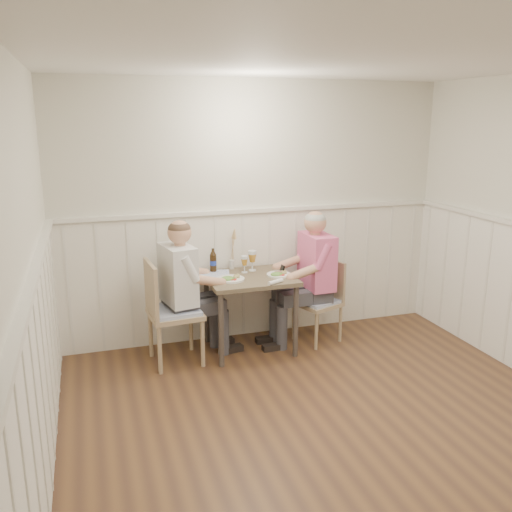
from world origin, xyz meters
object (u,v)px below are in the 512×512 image
Objects in this scene: man_in_pink at (312,287)px; grass_vase at (232,250)px; beer_bottle at (213,261)px; chair_right at (321,298)px; chair_left at (168,309)px; diner_cream at (183,301)px; dining_table at (250,287)px.

grass_vase is (-0.76, 0.30, 0.37)m from man_in_pink.
man_in_pink is 1.03m from beer_bottle.
chair_left is (-1.57, -0.08, 0.08)m from chair_right.
chair_left is 0.72× the size of diner_cream.
diner_cream is at bearing -150.04° from grass_vase.
grass_vase is (0.56, 0.32, 0.37)m from diner_cream.
dining_table is 1.92× the size of grass_vase.
diner_cream reaches higher than beer_bottle.
diner_cream is 0.53m from beer_bottle.
beer_bottle is 0.55× the size of grass_vase.
man_in_pink is (1.47, 0.08, 0.04)m from chair_left.
chair_right is 1.04m from grass_vase.
man_in_pink is at bearing 1.03° from diner_cream.
beer_bottle is (-0.30, 0.26, 0.21)m from dining_table.
diner_cream is (0.15, 0.06, 0.04)m from chair_left.
beer_bottle is at bearing 166.78° from chair_right.
diner_cream is at bearing -179.07° from chair_right.
dining_table is 3.48× the size of beer_bottle.
diner_cream is (-0.65, -0.01, -0.07)m from dining_table.
diner_cream is 3.15× the size of grass_vase.
chair_right is 1.43m from diner_cream.
dining_table is at bearing -73.18° from grass_vase.
dining_table is 0.60× the size of man_in_pink.
chair_right is at bearing 0.75° from dining_table.
diner_cream reaches higher than chair_right.
beer_bottle is (-0.96, 0.25, 0.28)m from man_in_pink.
diner_cream reaches higher than chair_left.
beer_bottle is at bearing 165.46° from man_in_pink.
dining_table is 0.66m from diner_cream.
dining_table is at bearing 5.09° from chair_left.
beer_bottle is at bearing 37.37° from diner_cream.
dining_table is 0.67m from man_in_pink.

